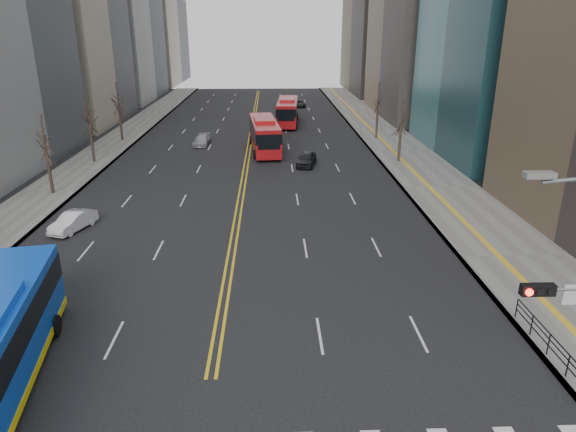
% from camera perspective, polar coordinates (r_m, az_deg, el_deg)
% --- Properties ---
extents(sidewalk_right, '(7.00, 130.00, 0.15)m').
position_cam_1_polar(sidewalk_right, '(60.64, 12.44, 7.10)').
color(sidewalk_right, slate).
rests_on(sidewalk_right, ground).
extents(sidewalk_left, '(5.00, 130.00, 0.15)m').
position_cam_1_polar(sidewalk_left, '(61.76, -20.03, 6.58)').
color(sidewalk_left, slate).
rests_on(sidewalk_left, ground).
extents(centerline, '(0.55, 100.00, 0.01)m').
position_cam_1_polar(centerline, '(68.60, -4.13, 8.95)').
color(centerline, gold).
rests_on(centerline, ground).
extents(pedestrian_railing, '(0.06, 6.06, 1.02)m').
position_cam_1_polar(pedestrian_railing, '(25.07, 27.02, -12.25)').
color(pedestrian_railing, black).
rests_on(pedestrian_railing, sidewalk_right).
extents(street_trees, '(35.20, 47.20, 7.60)m').
position_cam_1_polar(street_trees, '(48.53, -13.70, 9.59)').
color(street_trees, '#31251E').
rests_on(street_trees, ground).
extents(red_bus_near, '(3.83, 12.09, 3.75)m').
position_cam_1_polar(red_bus_near, '(59.21, -2.65, 9.22)').
color(red_bus_near, '#A71114').
rests_on(red_bus_near, ground).
extents(red_bus_far, '(3.59, 12.09, 3.76)m').
position_cam_1_polar(red_bus_far, '(76.09, -0.06, 11.71)').
color(red_bus_far, '#A71114').
rests_on(red_bus_far, ground).
extents(car_white, '(2.56, 4.12, 1.28)m').
position_cam_1_polar(car_white, '(38.78, -22.78, -0.56)').
color(car_white, silver).
rests_on(car_white, ground).
extents(car_dark_mid, '(2.60, 4.47, 1.43)m').
position_cam_1_polar(car_dark_mid, '(52.82, 2.08, 6.36)').
color(car_dark_mid, black).
rests_on(car_dark_mid, ground).
extents(car_silver, '(1.91, 4.20, 1.19)m').
position_cam_1_polar(car_silver, '(63.14, -9.57, 8.28)').
color(car_silver, '#9E9EA4').
rests_on(car_silver, ground).
extents(car_dark_far, '(2.00, 4.17, 1.14)m').
position_cam_1_polar(car_dark_far, '(93.69, 1.31, 12.37)').
color(car_dark_far, black).
rests_on(car_dark_far, ground).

